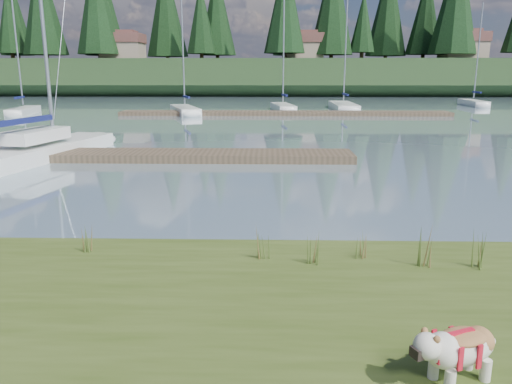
{
  "coord_description": "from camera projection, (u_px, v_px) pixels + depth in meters",
  "views": [
    {
      "loc": [
        0.79,
        -9.98,
        3.25
      ],
      "look_at": [
        0.54,
        -0.5,
        0.99
      ],
      "focal_mm": 35.0,
      "sensor_mm": 36.0,
      "label": 1
    }
  ],
  "objects": [
    {
      "name": "ground",
      "position": [
        259.0,
        115.0,
        39.65
      ],
      "size": [
        200.0,
        200.0,
        0.0
      ],
      "primitive_type": "plane",
      "color": "#7F98A7",
      "rests_on": "ground"
    },
    {
      "name": "ridge",
      "position": [
        264.0,
        78.0,
        80.87
      ],
      "size": [
        200.0,
        20.0,
        5.0
      ],
      "primitive_type": "cube",
      "color": "#1C3017",
      "rests_on": "ground"
    },
    {
      "name": "bulldog",
      "position": [
        460.0,
        346.0,
        4.76
      ],
      "size": [
        0.98,
        0.66,
        0.58
      ],
      "rotation": [
        0.0,
        0.0,
        3.55
      ],
      "color": "silver",
      "rests_on": "bank"
    },
    {
      "name": "sailboat_main",
      "position": [
        53.0,
        145.0,
        20.06
      ],
      "size": [
        3.38,
        9.04,
        12.76
      ],
      "rotation": [
        0.0,
        0.0,
        1.38
      ],
      "color": "white",
      "rests_on": "ground"
    },
    {
      "name": "dock_near",
      "position": [
        145.0,
        155.0,
        19.29
      ],
      "size": [
        16.0,
        2.0,
        0.3
      ],
      "primitive_type": "cube",
      "color": "#4C3D2C",
      "rests_on": "ground"
    },
    {
      "name": "dock_far",
      "position": [
        284.0,
        113.0,
        39.56
      ],
      "size": [
        26.0,
        2.2,
        0.3
      ],
      "primitive_type": "cube",
      "color": "#4C3D2C",
      "rests_on": "ground"
    },
    {
      "name": "sailboat_bg_0",
      "position": [
        26.0,
        110.0,
        40.51
      ],
      "size": [
        2.48,
        6.61,
        9.57
      ],
      "rotation": [
        0.0,
        0.0,
        1.76
      ],
      "color": "white",
      "rests_on": "ground"
    },
    {
      "name": "sailboat_bg_1",
      "position": [
        184.0,
        109.0,
        41.63
      ],
      "size": [
        3.87,
        7.8,
        11.54
      ],
      "rotation": [
        0.0,
        0.0,
        1.89
      ],
      "color": "white",
      "rests_on": "ground"
    },
    {
      "name": "sailboat_bg_2",
      "position": [
        282.0,
        106.0,
        44.94
      ],
      "size": [
        2.31,
        7.36,
        10.95
      ],
      "rotation": [
        0.0,
        0.0,
        1.7
      ],
      "color": "white",
      "rests_on": "ground"
    },
    {
      "name": "sailboat_bg_3",
      "position": [
        342.0,
        105.0,
        46.71
      ],
      "size": [
        2.03,
        9.51,
        13.76
      ],
      "rotation": [
        0.0,
        0.0,
        1.56
      ],
      "color": "white",
      "rests_on": "ground"
    },
    {
      "name": "sailboat_bg_5",
      "position": [
        471.0,
        102.0,
        51.29
      ],
      "size": [
        1.9,
        7.06,
        10.08
      ],
      "rotation": [
        0.0,
        0.0,
        1.49
      ],
      "color": "white",
      "rests_on": "ground"
    },
    {
      "name": "weed_0",
      "position": [
        263.0,
        242.0,
        7.93
      ],
      "size": [
        0.17,
        0.14,
        0.69
      ],
      "color": "#475B23",
      "rests_on": "bank"
    },
    {
      "name": "weed_1",
      "position": [
        312.0,
        248.0,
        7.76
      ],
      "size": [
        0.17,
        0.14,
        0.58
      ],
      "color": "#475B23",
      "rests_on": "bank"
    },
    {
      "name": "weed_2",
      "position": [
        425.0,
        246.0,
        7.63
      ],
      "size": [
        0.17,
        0.14,
        0.79
      ],
      "color": "#475B23",
      "rests_on": "bank"
    },
    {
      "name": "weed_3",
      "position": [
        88.0,
        239.0,
        8.3
      ],
      "size": [
        0.17,
        0.14,
        0.52
      ],
      "color": "#475B23",
      "rests_on": "bank"
    },
    {
      "name": "weed_4",
      "position": [
        361.0,
        245.0,
        8.03
      ],
      "size": [
        0.17,
        0.14,
        0.5
      ],
      "color": "#475B23",
      "rests_on": "bank"
    },
    {
      "name": "weed_5",
      "position": [
        476.0,
        252.0,
        7.58
      ],
      "size": [
        0.17,
        0.14,
        0.62
      ],
      "color": "#475B23",
      "rests_on": "bank"
    },
    {
      "name": "mud_lip",
      "position": [
        224.0,
        256.0,
        8.91
      ],
      "size": [
        60.0,
        0.5,
        0.14
      ],
      "primitive_type": "cube",
      "color": "#33281C",
      "rests_on": "ground"
    },
    {
      "name": "conifer_1",
      "position": [
        9.0,
        20.0,
        77.9
      ],
      "size": [
        4.4,
        4.4,
        11.3
      ],
      "color": "#382619",
      "rests_on": "ridge"
    },
    {
      "name": "conifer_2",
      "position": [
        96.0,
        2.0,
        74.08
      ],
      "size": [
        6.6,
        6.6,
        16.05
      ],
      "color": "#382619",
      "rests_on": "ridge"
    },
    {
      "name": "conifer_3",
      "position": [
        201.0,
        17.0,
        78.01
      ],
      "size": [
        4.84,
        4.84,
        12.25
      ],
      "color": "#382619",
      "rests_on": "ridge"
    },
    {
      "name": "conifer_4",
      "position": [
        285.0,
        3.0,
        71.53
      ],
      "size": [
        6.16,
        6.16,
        15.1
      ],
      "color": "#382619",
      "rests_on": "ridge"
    },
    {
      "name": "conifer_5",
      "position": [
        363.0,
        22.0,
        75.64
      ],
      "size": [
        3.96,
        3.96,
        10.35
      ],
      "color": "#382619",
      "rests_on": "ridge"
    },
    {
      "name": "house_0",
      "position": [
        123.0,
        46.0,
        77.39
      ],
      "size": [
        6.3,
        5.3,
        4.65
      ],
      "color": "gray",
      "rests_on": "ridge"
    },
    {
      "name": "house_1",
      "position": [
        303.0,
        46.0,
        77.66
      ],
      "size": [
        6.3,
        5.3,
        4.65
      ],
      "color": "gray",
      "rests_on": "ridge"
    },
    {
      "name": "house_2",
      "position": [
        463.0,
        45.0,
        75.11
      ],
      "size": [
        6.3,
        5.3,
        4.65
      ],
      "color": "gray",
      "rests_on": "ridge"
    }
  ]
}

